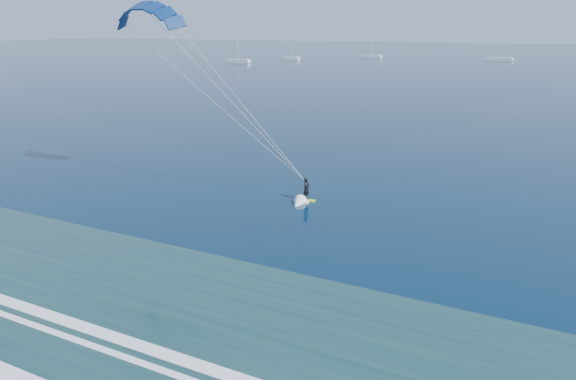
# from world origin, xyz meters

# --- Properties ---
(kitesurfer_rig) EXTENTS (18.37, 4.46, 16.57)m
(kitesurfer_rig) POSITION_xyz_m (-11.17, 29.73, 8.66)
(kitesurfer_rig) COLOR #BAF11C
(kitesurfer_rig) RESTS_ON ground
(sailboat_0) EXTENTS (10.22, 2.40, 13.69)m
(sailboat_0) POSITION_xyz_m (-94.59, 169.22, 0.69)
(sailboat_0) COLOR white
(sailboat_0) RESTS_ON ground
(sailboat_1) EXTENTS (7.33, 2.40, 10.25)m
(sailboat_1) POSITION_xyz_m (-83.47, 193.18, 0.67)
(sailboat_1) COLOR white
(sailboat_1) RESTS_ON ground
(sailboat_2) EXTENTS (10.54, 2.40, 13.96)m
(sailboat_2) POSITION_xyz_m (-5.20, 226.36, 0.70)
(sailboat_2) COLOR white
(sailboat_2) RESTS_ON ground
(sailboat_7) EXTENTS (9.59, 2.40, 14.54)m
(sailboat_7) POSITION_xyz_m (-57.73, 221.42, 0.71)
(sailboat_7) COLOR white
(sailboat_7) RESTS_ON ground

